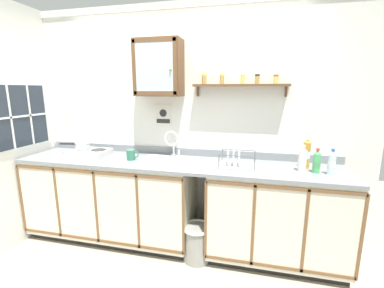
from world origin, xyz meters
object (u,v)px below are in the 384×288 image
at_px(sink, 167,162).
at_px(bottle_water_clear_1, 332,163).
at_px(bottle_opaque_white_0, 302,160).
at_px(warning_sign, 163,116).
at_px(trash_bin, 197,242).
at_px(hot_plate_stove, 90,153).
at_px(bottle_juice_amber_3, 307,154).
at_px(dish_rack, 236,162).
at_px(saucepan, 82,145).
at_px(bottle_soda_green_2, 317,162).
at_px(wall_cabinet, 159,68).
at_px(mug, 131,155).

relative_size(sink, bottle_water_clear_1, 2.29).
distance_m(bottle_opaque_white_0, warning_sign, 1.51).
bearing_deg(trash_bin, sink, 148.16).
height_order(hot_plate_stove, bottle_juice_amber_3, bottle_juice_amber_3).
xyz_separation_m(bottle_water_clear_1, dish_rack, (-0.82, 0.06, -0.07)).
bearing_deg(bottle_opaque_white_0, trash_bin, -169.66).
distance_m(saucepan, dish_rack, 1.73).
relative_size(bottle_soda_green_2, wall_cabinet, 0.39).
bearing_deg(dish_rack, warning_sign, 159.55).
distance_m(mug, wall_cabinet, 0.95).
relative_size(bottle_opaque_white_0, dish_rack, 0.69).
bearing_deg(bottle_water_clear_1, trash_bin, -174.10).
distance_m(bottle_soda_green_2, wall_cabinet, 1.77).
height_order(hot_plate_stove, mug, mug).
bearing_deg(bottle_juice_amber_3, hot_plate_stove, -178.29).
bearing_deg(sink, bottle_juice_amber_3, 2.35).
xyz_separation_m(mug, trash_bin, (0.75, -0.17, -0.80)).
height_order(bottle_opaque_white_0, wall_cabinet, wall_cabinet).
xyz_separation_m(bottle_water_clear_1, mug, (-1.91, 0.05, -0.05)).
bearing_deg(warning_sign, wall_cabinet, -86.91).
distance_m(bottle_soda_green_2, mug, 1.80).
xyz_separation_m(sink, mug, (-0.37, -0.06, 0.07)).
bearing_deg(sink, mug, -170.14).
bearing_deg(wall_cabinet, warning_sign, 93.09).
bearing_deg(bottle_water_clear_1, wall_cabinet, 171.21).
xyz_separation_m(bottle_water_clear_1, trash_bin, (-1.16, -0.12, -0.85)).
bearing_deg(trash_bin, bottle_water_clear_1, 5.90).
distance_m(wall_cabinet, trash_bin, 1.80).
bearing_deg(bottle_juice_amber_3, dish_rack, -170.59).
xyz_separation_m(sink, hot_plate_stove, (-0.90, -0.01, 0.05)).
xyz_separation_m(sink, bottle_opaque_white_0, (1.31, -0.06, 0.12)).
height_order(hot_plate_stove, wall_cabinet, wall_cabinet).
bearing_deg(bottle_opaque_white_0, dish_rack, 178.71).
xyz_separation_m(bottle_juice_amber_3, warning_sign, (-1.49, 0.21, 0.30)).
bearing_deg(mug, trash_bin, -12.72).
bearing_deg(dish_rack, bottle_water_clear_1, -4.43).
bearing_deg(trash_bin, warning_sign, 135.18).
height_order(sink, saucepan, sink).
height_order(dish_rack, trash_bin, dish_rack).
distance_m(sink, hot_plate_stove, 0.91).
height_order(bottle_water_clear_1, wall_cabinet, wall_cabinet).
bearing_deg(dish_rack, hot_plate_stove, 178.62).
bearing_deg(saucepan, mug, -6.65).
bearing_deg(hot_plate_stove, bottle_opaque_white_0, -1.35).
bearing_deg(trash_bin, bottle_soda_green_2, 8.33).
bearing_deg(sink, hot_plate_stove, -179.26).
bearing_deg(saucepan, bottle_juice_amber_3, 1.12).
height_order(bottle_water_clear_1, warning_sign, warning_sign).
distance_m(bottle_water_clear_1, wall_cabinet, 1.87).
xyz_separation_m(saucepan, mug, (0.64, -0.07, -0.05)).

